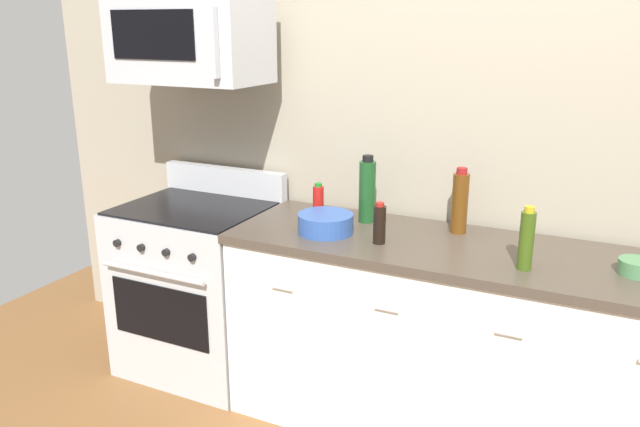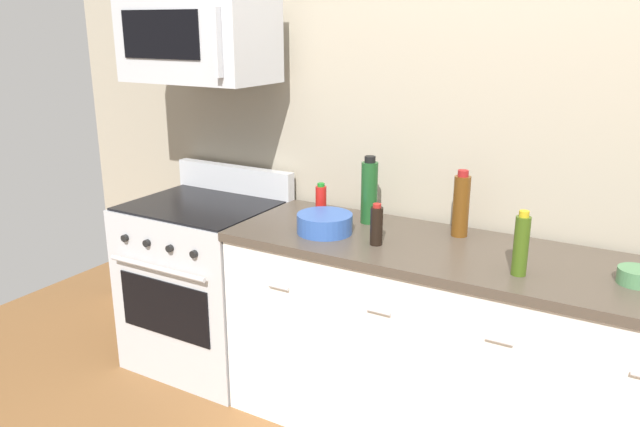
{
  "view_description": "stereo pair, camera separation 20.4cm",
  "coord_description": "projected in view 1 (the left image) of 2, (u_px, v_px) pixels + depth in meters",
  "views": [
    {
      "loc": [
        0.52,
        -2.51,
        1.83
      ],
      "look_at": [
        -0.67,
        -0.05,
        1.0
      ],
      "focal_mm": 35.06,
      "sensor_mm": 36.0,
      "label": 1
    },
    {
      "loc": [
        0.7,
        -2.42,
        1.83
      ],
      "look_at": [
        -0.67,
        -0.05,
        1.0
      ],
      "focal_mm": 35.06,
      "sensor_mm": 36.0,
      "label": 2
    }
  ],
  "objects": [
    {
      "name": "bottle_wine_amber",
      "position": [
        460.0,
        202.0,
        2.81
      ],
      "size": [
        0.07,
        0.07,
        0.3
      ],
      "color": "#59330F",
      "rests_on": "countertop_slab"
    },
    {
      "name": "bowl_green_glaze",
      "position": [
        636.0,
        267.0,
        2.36
      ],
      "size": [
        0.13,
        0.13,
        0.06
      ],
      "color": "#477A4C",
      "rests_on": "countertop_slab"
    },
    {
      "name": "back_wall",
      "position": [
        495.0,
        133.0,
        2.88
      ],
      "size": [
        5.2,
        0.1,
        2.7
      ],
      "primitive_type": "cube",
      "color": "#9E937F",
      "rests_on": "ground_plane"
    },
    {
      "name": "bottle_wine_green",
      "position": [
        367.0,
        191.0,
        2.96
      ],
      "size": [
        0.08,
        0.08,
        0.32
      ],
      "color": "#19471E",
      "rests_on": "countertop_slab"
    },
    {
      "name": "bowl_blue_mixing",
      "position": [
        325.0,
        223.0,
        2.83
      ],
      "size": [
        0.25,
        0.25,
        0.09
      ],
      "color": "#2D519E",
      "rests_on": "countertop_slab"
    },
    {
      "name": "bottle_soy_sauce_dark",
      "position": [
        380.0,
        224.0,
        2.68
      ],
      "size": [
        0.05,
        0.05,
        0.18
      ],
      "color": "black",
      "rests_on": "countertop_slab"
    },
    {
      "name": "range_oven",
      "position": [
        199.0,
        286.0,
        3.38
      ],
      "size": [
        0.76,
        0.69,
        1.07
      ],
      "color": "#B7BABF",
      "rests_on": "ground_plane"
    },
    {
      "name": "bottle_olive_oil",
      "position": [
        526.0,
        240.0,
        2.39
      ],
      "size": [
        0.06,
        0.06,
        0.25
      ],
      "color": "#385114",
      "rests_on": "countertop_slab"
    },
    {
      "name": "bottle_hot_sauce_red",
      "position": [
        318.0,
        202.0,
        3.03
      ],
      "size": [
        0.05,
        0.05,
        0.18
      ],
      "color": "#B21914",
      "rests_on": "countertop_slab"
    },
    {
      "name": "microwave",
      "position": [
        190.0,
        41.0,
        3.04
      ],
      "size": [
        0.74,
        0.44,
        0.4
      ],
      "color": "#B7BABF"
    },
    {
      "name": "counter_unit",
      "position": [
        461.0,
        345.0,
        2.78
      ],
      "size": [
        2.11,
        0.66,
        0.92
      ],
      "color": "white",
      "rests_on": "ground_plane"
    }
  ]
}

